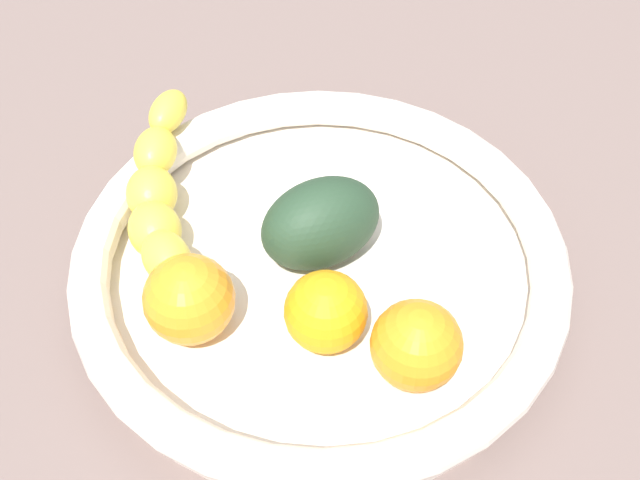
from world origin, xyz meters
The scene contains 7 objects.
kitchen_counter centered at (0.00, 0.00, 1.50)cm, with size 120.00×120.00×3.00cm, color #6C5954.
fruit_bowl centered at (0.00, 0.00, 5.51)cm, with size 34.39×34.39×4.89cm.
banana_draped_left centered at (-11.63, -1.15, 8.24)cm, with size 13.59×18.66×4.94cm.
orange_front centered at (-5.89, -7.68, 8.08)cm, with size 5.93×5.93×5.93cm, color orange.
orange_mid_left centered at (2.47, -5.15, 7.80)cm, with size 5.38×5.38×5.38cm, color orange.
orange_mid_right centered at (8.55, -5.51, 7.98)cm, with size 5.73×5.73×5.73cm, color orange.
avocado_dark centered at (-0.53, 1.45, 8.11)cm, with size 8.73×6.00×6.41cm, color #26402A.
Camera 1 is at (12.53, -31.10, 47.46)cm, focal length 42.83 mm.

